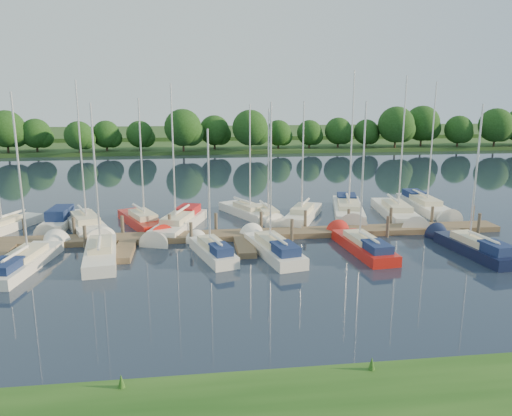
{
  "coord_description": "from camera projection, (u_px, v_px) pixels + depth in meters",
  "views": [
    {
      "loc": [
        -3.37,
        -27.3,
        10.34
      ],
      "look_at": [
        1.17,
        8.0,
        2.2
      ],
      "focal_mm": 35.0,
      "sensor_mm": 36.0,
      "label": 1
    }
  ],
  "objects": [
    {
      "name": "ground",
      "position": [
        254.0,
        275.0,
        29.12
      ],
      "size": [
        260.0,
        260.0,
        0.0
      ],
      "primitive_type": "plane",
      "color": "#182131",
      "rests_on": "ground"
    },
    {
      "name": "dock",
      "position": [
        241.0,
        237.0,
        36.14
      ],
      "size": [
        40.0,
        6.0,
        0.4
      ],
      "color": "brown",
      "rests_on": "ground"
    },
    {
      "name": "mooring_pilings",
      "position": [
        240.0,
        228.0,
        37.14
      ],
      "size": [
        38.24,
        2.84,
        2.0
      ],
      "color": "#473D33",
      "rests_on": "ground"
    },
    {
      "name": "far_shore",
      "position": [
        208.0,
        145.0,
        101.56
      ],
      "size": [
        180.0,
        30.0,
        0.6
      ],
      "primitive_type": "cube",
      "color": "#24451A",
      "rests_on": "ground"
    },
    {
      "name": "distant_hill",
      "position": [
        205.0,
        133.0,
        125.65
      ],
      "size": [
        220.0,
        40.0,
        1.4
      ],
      "primitive_type": "cube",
      "color": "#335424",
      "rests_on": "ground"
    },
    {
      "name": "treeline",
      "position": [
        222.0,
        130.0,
        88.22
      ],
      "size": [
        144.93,
        10.0,
        8.13
      ],
      "color": "#38281C",
      "rests_on": "ground"
    },
    {
      "name": "sailboat_n_0",
      "position": [
        5.0,
        228.0,
        38.48
      ],
      "size": [
        3.95,
        7.12,
        9.27
      ],
      "rotation": [
        0.0,
        0.0,
        2.75
      ],
      "color": "white",
      "rests_on": "ground"
    },
    {
      "name": "motorboat",
      "position": [
        60.0,
        222.0,
        39.82
      ],
      "size": [
        2.15,
        6.37,
        1.86
      ],
      "rotation": [
        0.0,
        0.0,
        3.08
      ],
      "color": "white",
      "rests_on": "ground"
    },
    {
      "name": "sailboat_n_2",
      "position": [
        86.0,
        227.0,
        38.79
      ],
      "size": [
        4.97,
        9.16,
        11.82
      ],
      "rotation": [
        0.0,
        0.0,
        3.52
      ],
      "color": "white",
      "rests_on": "ground"
    },
    {
      "name": "sailboat_n_3",
      "position": [
        144.0,
        223.0,
        39.85
      ],
      "size": [
        4.59,
        8.0,
        10.5
      ],
      "rotation": [
        0.0,
        0.0,
        3.56
      ],
      "color": "red",
      "rests_on": "ground"
    },
    {
      "name": "sailboat_n_4",
      "position": [
        178.0,
        226.0,
        38.85
      ],
      "size": [
        4.51,
        9.02,
        11.57
      ],
      "rotation": [
        0.0,
        0.0,
        2.81
      ],
      "color": "white",
      "rests_on": "ground"
    },
    {
      "name": "sailboat_n_5",
      "position": [
        249.0,
        213.0,
        43.18
      ],
      "size": [
        4.59,
        7.52,
        9.93
      ],
      "rotation": [
        0.0,
        0.0,
        3.59
      ],
      "color": "white",
      "rests_on": "ground"
    },
    {
      "name": "sailboat_n_6",
      "position": [
        267.0,
        216.0,
        42.13
      ],
      "size": [
        2.61,
        7.61,
        9.56
      ],
      "rotation": [
        0.0,
        0.0,
        3.27
      ],
      "color": "white",
      "rests_on": "ground"
    },
    {
      "name": "sailboat_n_7",
      "position": [
        302.0,
        216.0,
        42.0
      ],
      "size": [
        4.66,
        7.72,
        10.23
      ],
      "rotation": [
        0.0,
        0.0,
        2.7
      ],
      "color": "white",
      "rests_on": "ground"
    },
    {
      "name": "sailboat_n_8",
      "position": [
        348.0,
        211.0,
        43.97
      ],
      "size": [
        4.4,
        10.21,
        12.72
      ],
      "rotation": [
        0.0,
        0.0,
        2.9
      ],
      "color": "white",
      "rests_on": "ground"
    },
    {
      "name": "sailboat_n_9",
      "position": [
        397.0,
        214.0,
        42.83
      ],
      "size": [
        3.2,
        9.74,
        12.27
      ],
      "rotation": [
        0.0,
        0.0,
        3.03
      ],
      "color": "white",
      "rests_on": "ground"
    },
    {
      "name": "sailboat_n_10",
      "position": [
        425.0,
        207.0,
        45.47
      ],
      "size": [
        2.48,
        9.32,
        11.85
      ],
      "rotation": [
        0.0,
        0.0,
        3.11
      ],
      "color": "white",
      "rests_on": "ground"
    },
    {
      "name": "sailboat_s_0",
      "position": [
        25.0,
        262.0,
        30.51
      ],
      "size": [
        3.18,
        8.69,
        10.85
      ],
      "rotation": [
        0.0,
        0.0,
        -0.16
      ],
      "color": "white",
      "rests_on": "ground"
    },
    {
      "name": "sailboat_s_1",
      "position": [
        101.0,
        254.0,
        32.04
      ],
      "size": [
        2.77,
        8.02,
        10.3
      ],
      "rotation": [
        0.0,
        0.0,
        0.13
      ],
      "color": "white",
      "rests_on": "ground"
    },
    {
      "name": "sailboat_s_2",
      "position": [
        212.0,
        252.0,
        32.42
      ],
      "size": [
        3.06,
        6.61,
        8.65
      ],
      "rotation": [
        0.0,
        0.0,
        0.29
      ],
      "color": "white",
      "rests_on": "ground"
    },
    {
      "name": "sailboat_s_3",
      "position": [
        273.0,
        249.0,
        32.88
      ],
      "size": [
        3.28,
        8.07,
        10.31
      ],
      "rotation": [
        0.0,
        0.0,
        0.21
      ],
      "color": "white",
      "rests_on": "ground"
    },
    {
      "name": "sailboat_s_4",
      "position": [
        362.0,
        246.0,
        33.67
      ],
      "size": [
        2.56,
        8.12,
        10.29
      ],
      "rotation": [
        0.0,
        0.0,
        0.1
      ],
      "color": "red",
      "rests_on": "ground"
    },
    {
      "name": "sailboat_s_5",
      "position": [
        473.0,
        249.0,
        33.01
      ],
      "size": [
        2.61,
        7.94,
        10.21
      ],
      "rotation": [
        0.0,
        0.0,
        0.11
      ],
      "color": "black",
      "rests_on": "ground"
    }
  ]
}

